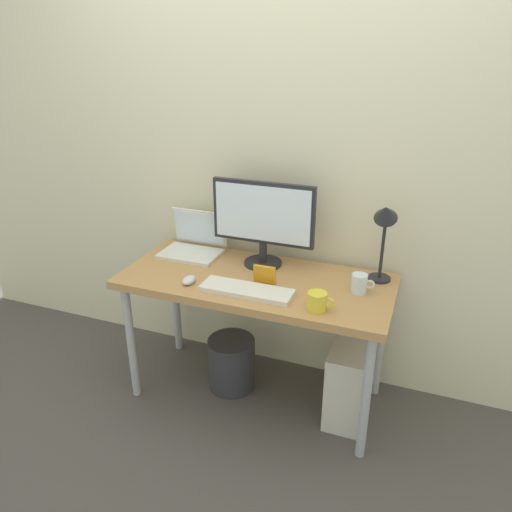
{
  "coord_description": "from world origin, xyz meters",
  "views": [
    {
      "loc": [
        0.77,
        -2.04,
        1.79
      ],
      "look_at": [
        0.0,
        0.0,
        0.84
      ],
      "focal_mm": 34.12,
      "sensor_mm": 36.0,
      "label": 1
    }
  ],
  "objects": [
    {
      "name": "ground_plane",
      "position": [
        0.0,
        0.0,
        0.0
      ],
      "size": [
        6.0,
        6.0,
        0.0
      ],
      "primitive_type": "plane",
      "color": "#4C4742"
    },
    {
      "name": "monitor",
      "position": [
        -0.03,
        0.17,
        0.97
      ],
      "size": [
        0.54,
        0.2,
        0.45
      ],
      "color": "#232328",
      "rests_on": "desk"
    },
    {
      "name": "computer_tower",
      "position": [
        0.5,
        0.02,
        0.21
      ],
      "size": [
        0.18,
        0.36,
        0.42
      ],
      "primitive_type": "cube",
      "color": "silver",
      "rests_on": "ground_plane"
    },
    {
      "name": "wastebasket",
      "position": [
        -0.15,
        0.02,
        0.15
      ],
      "size": [
        0.26,
        0.26,
        0.3
      ],
      "primitive_type": "cylinder",
      "color": "#333338",
      "rests_on": "ground_plane"
    },
    {
      "name": "desk",
      "position": [
        0.0,
        0.0,
        0.65
      ],
      "size": [
        1.36,
        0.6,
        0.72
      ],
      "color": "#B7844C",
      "rests_on": "ground_plane"
    },
    {
      "name": "coffee_mug",
      "position": [
        0.36,
        -0.2,
        0.76
      ],
      "size": [
        0.12,
        0.09,
        0.08
      ],
      "color": "yellow",
      "rests_on": "desk"
    },
    {
      "name": "mouse",
      "position": [
        -0.29,
        -0.17,
        0.73
      ],
      "size": [
        0.06,
        0.09,
        0.03
      ],
      "primitive_type": "ellipsoid",
      "color": "silver",
      "rests_on": "desk"
    },
    {
      "name": "keyboard",
      "position": [
        0.01,
        -0.16,
        0.73
      ],
      "size": [
        0.44,
        0.14,
        0.02
      ],
      "primitive_type": "cube",
      "color": "silver",
      "rests_on": "desk"
    },
    {
      "name": "photo_frame",
      "position": [
        0.06,
        -0.04,
        0.76
      ],
      "size": [
        0.11,
        0.02,
        0.09
      ],
      "primitive_type": "cube",
      "rotation": [
        0.09,
        0.0,
        0.0
      ],
      "color": "orange",
      "rests_on": "desk"
    },
    {
      "name": "laptop",
      "position": [
        -0.44,
        0.18,
        0.77
      ],
      "size": [
        0.32,
        0.26,
        0.23
      ],
      "color": "silver",
      "rests_on": "desk"
    },
    {
      "name": "desk_lamp",
      "position": [
        0.58,
        0.17,
        1.02
      ],
      "size": [
        0.11,
        0.16,
        0.43
      ],
      "color": "#232328",
      "rests_on": "desk"
    },
    {
      "name": "back_wall",
      "position": [
        0.0,
        0.36,
        1.3
      ],
      "size": [
        4.4,
        0.04,
        2.6
      ],
      "primitive_type": "cube",
      "color": "beige",
      "rests_on": "ground_plane"
    },
    {
      "name": "glass_cup",
      "position": [
        0.51,
        0.03,
        0.76
      ],
      "size": [
        0.11,
        0.08,
        0.09
      ],
      "color": "silver",
      "rests_on": "desk"
    }
  ]
}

